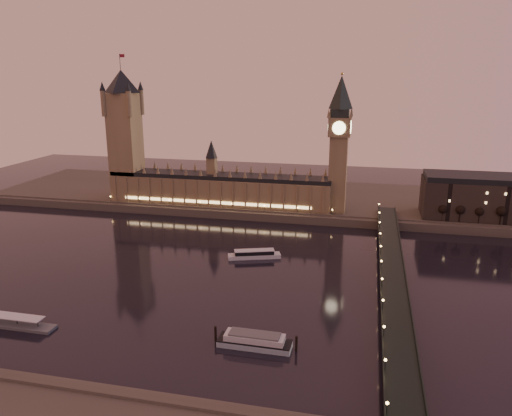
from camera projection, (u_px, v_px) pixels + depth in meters
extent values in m
plane|color=black|center=(226.00, 271.00, 285.46)|extent=(700.00, 700.00, 0.00)
cube|color=#423D35|center=(312.00, 200.00, 433.39)|extent=(560.00, 130.00, 6.00)
cube|color=brown|center=(219.00, 191.00, 403.31)|extent=(180.00, 26.00, 22.00)
cube|color=black|center=(219.00, 176.00, 399.98)|extent=(180.00, 22.00, 3.20)
cube|color=#FFCC7F|center=(215.00, 202.00, 392.20)|extent=(153.00, 0.25, 2.20)
cube|color=brown|center=(126.00, 147.00, 411.72)|extent=(22.00, 22.00, 88.00)
cone|color=black|center=(121.00, 81.00, 397.70)|extent=(31.68, 31.68, 18.00)
cylinder|color=black|center=(120.00, 62.00, 393.73)|extent=(0.44, 0.44, 12.00)
cube|color=maroon|center=(122.00, 56.00, 392.07)|extent=(4.00, 0.15, 2.50)
cube|color=brown|center=(338.00, 175.00, 378.41)|extent=(13.00, 13.00, 58.00)
cube|color=brown|center=(340.00, 127.00, 368.89)|extent=(16.00, 16.00, 14.00)
cylinder|color=#FFEAA5|center=(339.00, 128.00, 361.19)|extent=(9.60, 0.35, 9.60)
cylinder|color=#FFEAA5|center=(329.00, 127.00, 370.64)|extent=(0.35, 9.60, 9.60)
cube|color=black|center=(340.00, 113.00, 366.24)|extent=(13.00, 13.00, 6.00)
cone|color=black|center=(341.00, 92.00, 362.27)|extent=(17.68, 17.68, 24.00)
sphere|color=gold|center=(342.00, 74.00, 358.83)|extent=(2.00, 2.00, 2.00)
cube|color=black|center=(392.00, 272.00, 263.63)|extent=(13.00, 260.00, 2.00)
cube|color=black|center=(380.00, 269.00, 264.59)|extent=(0.60, 260.00, 1.00)
cube|color=black|center=(405.00, 271.00, 261.89)|extent=(0.60, 260.00, 1.00)
cube|color=black|center=(501.00, 200.00, 362.73)|extent=(110.00, 36.00, 28.00)
cube|color=black|center=(504.00, 179.00, 358.50)|extent=(108.00, 34.00, 4.00)
cylinder|color=black|center=(441.00, 216.00, 357.39)|extent=(0.70, 0.70, 9.11)
sphere|color=black|center=(442.00, 209.00, 356.14)|extent=(6.07, 6.07, 6.07)
cylinder|color=black|center=(461.00, 217.00, 354.59)|extent=(0.70, 0.70, 9.11)
sphere|color=black|center=(461.00, 211.00, 353.33)|extent=(6.07, 6.07, 6.07)
cylinder|color=black|center=(480.00, 218.00, 351.78)|extent=(0.70, 0.70, 9.11)
sphere|color=black|center=(481.00, 212.00, 350.53)|extent=(6.07, 6.07, 6.07)
cylinder|color=black|center=(500.00, 219.00, 348.98)|extent=(0.70, 0.70, 9.11)
sphere|color=black|center=(501.00, 213.00, 347.72)|extent=(6.07, 6.07, 6.07)
cube|color=silver|center=(254.00, 256.00, 305.87)|extent=(32.58, 17.10, 2.35)
cube|color=black|center=(254.00, 252.00, 305.25)|extent=(24.29, 13.18, 2.35)
cube|color=silver|center=(254.00, 250.00, 304.88)|extent=(24.99, 13.65, 0.43)
cube|color=#98B1C2|center=(255.00, 344.00, 207.00)|extent=(30.85, 8.97, 2.50)
cube|color=black|center=(255.00, 341.00, 206.61)|extent=(30.85, 8.97, 0.48)
cube|color=silver|center=(255.00, 338.00, 206.21)|extent=(25.07, 7.95, 2.50)
cube|color=#595B5E|center=(255.00, 334.00, 205.79)|extent=(21.22, 6.95, 0.67)
cylinder|color=black|center=(216.00, 334.00, 211.29)|extent=(1.06, 1.06, 6.54)
cylinder|color=black|center=(296.00, 344.00, 203.53)|extent=(1.06, 1.06, 6.54)
cube|color=#595B5E|center=(9.00, 324.00, 224.52)|extent=(44.59, 7.43, 1.27)
cube|color=silver|center=(6.00, 315.00, 223.63)|extent=(36.10, 6.37, 0.32)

